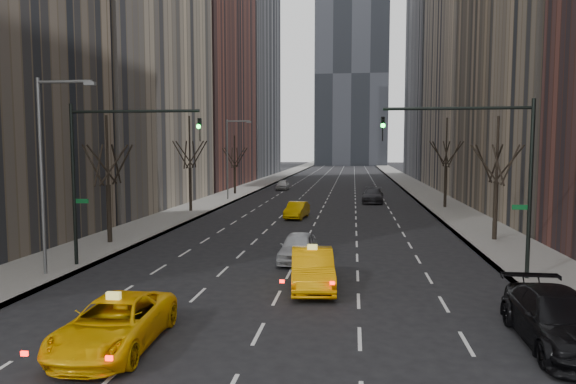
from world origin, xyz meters
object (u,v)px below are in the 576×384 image
(taxi_sedan, at_px, (312,269))
(parked_suv_black, at_px, (559,320))
(silver_sedan_ahead, at_px, (298,247))
(taxi_suv, at_px, (115,323))

(taxi_sedan, bearing_deg, parked_suv_black, -41.44)
(parked_suv_black, bearing_deg, taxi_sedan, 145.37)
(parked_suv_black, bearing_deg, silver_sedan_ahead, 130.86)
(taxi_sedan, xyz_separation_m, parked_suv_black, (7.91, -5.55, -0.01))
(taxi_suv, xyz_separation_m, taxi_sedan, (5.37, 7.33, 0.09))
(taxi_sedan, relative_size, silver_sedan_ahead, 1.13)
(taxi_sedan, height_order, parked_suv_black, taxi_sedan)
(taxi_sedan, distance_m, parked_suv_black, 9.66)
(silver_sedan_ahead, bearing_deg, parked_suv_black, -47.46)
(taxi_sedan, xyz_separation_m, silver_sedan_ahead, (-1.16, 5.09, -0.07))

